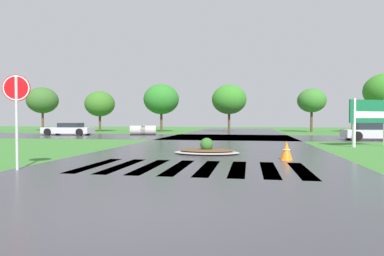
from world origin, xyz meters
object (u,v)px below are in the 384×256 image
car_white_sedan (372,132)px  drainage_pipe_stack (143,130)px  estate_billboard (370,114)px  car_silver_hatch (69,129)px  stop_sign (16,99)px  traffic_cone (286,151)px  median_island (207,150)px

car_white_sedan → drainage_pipe_stack: 19.06m
estate_billboard → car_silver_hatch: bearing=-50.4°
stop_sign → car_white_sedan: stop_sign is taller
estate_billboard → traffic_cone: 8.64m
estate_billboard → drainage_pipe_stack: (-16.27, 10.90, -1.31)m
car_white_sedan → traffic_cone: size_ratio=5.85×
car_silver_hatch → traffic_cone: (18.12, -16.45, -0.21)m
median_island → car_silver_hatch: size_ratio=0.60×
car_white_sedan → traffic_cone: car_white_sedan is taller
estate_billboard → median_island: 9.79m
stop_sign → car_silver_hatch: (-10.23, 20.24, -1.50)m
median_island → traffic_cone: bearing=-28.5°
median_island → drainage_pipe_stack: bearing=116.8°
median_island → traffic_cone: size_ratio=4.11×
drainage_pipe_stack → median_island: bearing=-63.2°
stop_sign → car_white_sedan: (15.13, 16.83, -1.45)m
median_island → traffic_cone: median_island is taller
car_silver_hatch → estate_billboard: bearing=153.7°
stop_sign → estate_billboard: bearing=20.3°
stop_sign → median_island: bearing=29.8°
car_white_sedan → traffic_cone: (-7.25, -13.04, -0.26)m
median_island → car_white_sedan: (10.35, 11.36, 0.45)m
stop_sign → median_island: stop_sign is taller
median_island → traffic_cone: 3.54m
traffic_cone → median_island: bearing=151.5°
estate_billboard → car_white_sedan: size_ratio=0.65×
stop_sign → traffic_cone: 8.91m
stop_sign → car_silver_hatch: bearing=97.7°
estate_billboard → traffic_cone: (-5.05, -6.86, -1.43)m
drainage_pipe_stack → traffic_cone: bearing=-57.7°
stop_sign → car_white_sedan: 22.68m
stop_sign → estate_billboard: 16.76m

